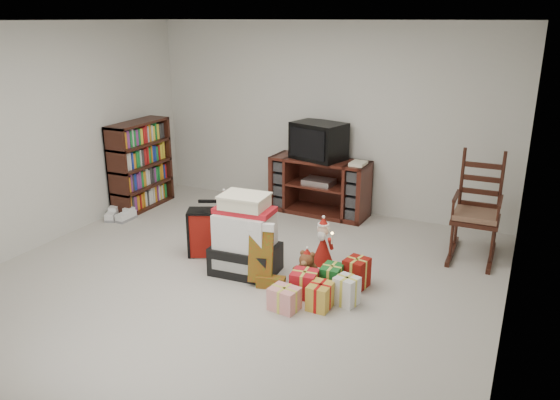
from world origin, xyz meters
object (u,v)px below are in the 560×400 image
object	(u,v)px
rocking_chair	(476,220)
gift_cluster	(324,287)
tv_stand	(320,186)
sneaker_pair	(119,216)
crt_television	(319,141)
santa_figurine	(323,248)
bookshelf	(141,167)
gift_pile	(245,240)
red_suitcase	(208,232)
teddy_bear	(307,269)
mrs_claus_figurine	(225,217)

from	to	relation	value
rocking_chair	gift_cluster	xyz separation A→B (m)	(-1.14, -1.65, -0.30)
tv_stand	sneaker_pair	bearing A→B (deg)	-146.01
crt_television	santa_figurine	bearing A→B (deg)	-49.94
bookshelf	gift_pile	bearing A→B (deg)	-27.83
red_suitcase	teddy_bear	size ratio (longest dim) A/B	1.85
santa_figurine	red_suitcase	bearing A→B (deg)	-168.25
rocking_chair	teddy_bear	size ratio (longest dim) A/B	3.63
teddy_bear	crt_television	bearing A→B (deg)	108.94
bookshelf	crt_television	size ratio (longest dim) A/B	1.58
bookshelf	teddy_bear	size ratio (longest dim) A/B	3.57
red_suitcase	crt_television	xyz separation A→B (m)	(0.58, 1.82, 0.73)
sneaker_pair	crt_television	xyz separation A→B (m)	(2.25, 1.37, 0.94)
tv_stand	mrs_claus_figurine	xyz separation A→B (m)	(-0.77, -1.19, -0.16)
bookshelf	rocking_chair	bearing A→B (deg)	3.30
bookshelf	teddy_bear	xyz separation A→B (m)	(2.97, -1.17, -0.43)
tv_stand	gift_cluster	world-z (taller)	tv_stand
mrs_claus_figurine	gift_cluster	distance (m)	1.97
gift_pile	red_suitcase	world-z (taller)	gift_pile
rocking_chair	gift_pile	size ratio (longest dim) A/B	1.47
gift_pile	gift_cluster	distance (m)	0.99
sneaker_pair	gift_cluster	size ratio (longest dim) A/B	0.39
sneaker_pair	gift_cluster	world-z (taller)	gift_cluster
bookshelf	gift_pile	size ratio (longest dim) A/B	1.45
gift_pile	sneaker_pair	size ratio (longest dim) A/B	2.18
mrs_claus_figurine	crt_television	distance (m)	1.60
tv_stand	crt_television	size ratio (longest dim) A/B	1.77
rocking_chair	gift_cluster	distance (m)	2.03
santa_figurine	sneaker_pair	distance (m)	2.94
gift_pile	santa_figurine	size ratio (longest dim) A/B	1.47
bookshelf	gift_cluster	world-z (taller)	bookshelf
bookshelf	gift_cluster	distance (m)	3.56
gift_cluster	crt_television	distance (m)	2.55
teddy_bear	santa_figurine	distance (m)	0.42
tv_stand	red_suitcase	xyz separation A→B (m)	(-0.61, -1.82, -0.11)
santa_figurine	gift_cluster	xyz separation A→B (m)	(0.27, -0.65, -0.10)
mrs_claus_figurine	sneaker_pair	world-z (taller)	mrs_claus_figurine
gift_pile	crt_television	size ratio (longest dim) A/B	1.09
santa_figurine	sneaker_pair	world-z (taller)	santa_figurine
tv_stand	gift_cluster	size ratio (longest dim) A/B	1.39
gift_pile	gift_cluster	xyz separation A→B (m)	(0.94, -0.18, -0.25)
tv_stand	bookshelf	size ratio (longest dim) A/B	1.12
tv_stand	mrs_claus_figurine	distance (m)	1.43
mrs_claus_figurine	sneaker_pair	distance (m)	1.53
gift_pile	sneaker_pair	distance (m)	2.37
rocking_chair	gift_cluster	bearing A→B (deg)	-125.43
bookshelf	rocking_chair	size ratio (longest dim) A/B	0.98
gift_cluster	red_suitcase	bearing A→B (deg)	165.85
rocking_chair	crt_television	size ratio (longest dim) A/B	1.61
tv_stand	bookshelf	distance (m)	2.47
bookshelf	red_suitcase	xyz separation A→B (m)	(1.72, -1.01, -0.31)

